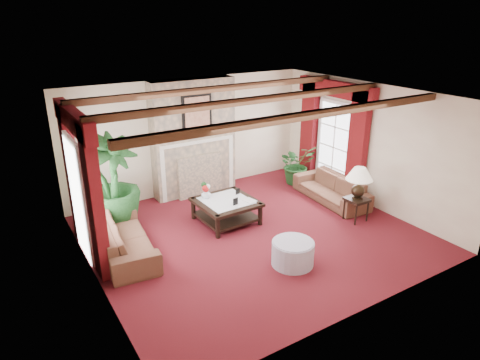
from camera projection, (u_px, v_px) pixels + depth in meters
floor at (254, 234)px, 8.38m from camera, size 6.00×6.00×0.00m
ceiling at (255, 97)px, 7.39m from camera, size 6.00×6.00×0.00m
back_wall at (190, 136)px, 10.06m from camera, size 6.00×0.02×2.70m
left_wall at (88, 206)px, 6.41m from camera, size 0.02×5.50×2.70m
right_wall at (368, 145)px, 9.36m from camera, size 0.02×5.50×2.70m
ceiling_beams at (255, 100)px, 7.42m from camera, size 6.00×3.00×0.12m
fireplace at (191, 79)px, 9.41m from camera, size 2.00×0.52×2.70m
french_door_left at (69, 140)px, 6.94m from camera, size 0.10×1.10×2.16m
french_door_right at (338, 102)px, 9.85m from camera, size 0.10×1.10×2.16m
curtains_left at (72, 113)px, 6.84m from camera, size 0.20×2.40×2.55m
curtains_right at (336, 84)px, 9.64m from camera, size 0.20×2.40×2.55m
sofa_left at (124, 232)px, 7.60m from camera, size 2.21×1.08×0.81m
sofa_right at (331, 185)px, 9.79m from camera, size 2.03×0.82×0.77m
potted_palm at (115, 202)px, 8.54m from camera, size 2.25×2.56×1.06m
small_plant at (296, 168)px, 10.79m from camera, size 1.14×1.21×0.78m
coffee_table at (226, 211)px, 8.82m from camera, size 1.19×1.19×0.47m
side_table at (356, 209)px, 8.88m from camera, size 0.45×0.45×0.49m
ottoman at (293, 253)px, 7.32m from camera, size 0.73×0.73×0.42m
table_lamp at (359, 183)px, 8.67m from camera, size 0.54×0.54×0.69m
flower_vase at (206, 194)px, 8.82m from camera, size 0.33×0.33×0.20m
book at (246, 196)px, 8.60m from camera, size 0.21×0.10×0.27m
photo_frame_a at (235, 202)px, 8.50m from camera, size 0.12×0.04×0.15m
photo_frame_b at (238, 192)px, 9.01m from camera, size 0.11×0.05×0.14m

